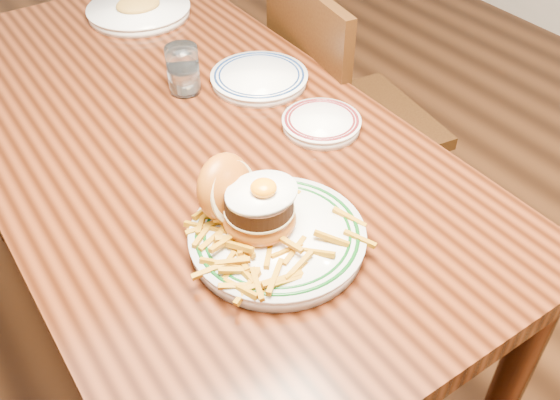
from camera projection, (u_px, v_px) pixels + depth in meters
floor at (206, 330)px, 1.88m from camera, size 6.00×6.00×0.00m
table at (183, 156)px, 1.44m from camera, size 0.85×1.60×0.75m
chair_right at (339, 117)px, 1.87m from camera, size 0.48×0.48×0.91m
main_plate at (269, 224)px, 1.09m from camera, size 0.31×0.33×0.15m
side_plate at (321, 122)px, 1.37m from camera, size 0.17×0.18×0.03m
rear_plate at (259, 77)px, 1.51m from camera, size 0.24×0.24×0.03m
water_glass at (183, 72)px, 1.46m from camera, size 0.08×0.08×0.11m
far_plate at (139, 10)px, 1.79m from camera, size 0.29×0.29×0.05m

